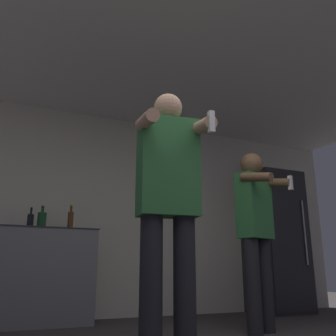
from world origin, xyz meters
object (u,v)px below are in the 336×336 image
at_px(person_man_side, 256,227).
at_px(bottle_amber_bourbon, 70,219).
at_px(bottle_green_wine, 30,220).
at_px(person_woman_foreground, 168,201).
at_px(refrigerator, 275,241).
at_px(bottle_short_whiskey, 42,220).

bearing_deg(person_man_side, bottle_amber_bourbon, 140.30).
height_order(bottle_green_wine, person_woman_foreground, person_woman_foreground).
bearing_deg(person_woman_foreground, person_man_side, 31.86).
xyz_separation_m(refrigerator, bottle_green_wine, (-3.28, 0.00, 0.12)).
xyz_separation_m(bottle_green_wine, bottle_short_whiskey, (0.12, 0.00, 0.01)).
height_order(bottle_green_wine, bottle_short_whiskey, bottle_short_whiskey).
relative_size(bottle_green_wine, bottle_amber_bourbon, 0.79).
distance_m(refrigerator, bottle_short_whiskey, 3.17).
height_order(bottle_short_whiskey, person_woman_foreground, person_woman_foreground).
bearing_deg(refrigerator, bottle_amber_bourbon, 179.95).
distance_m(bottle_green_wine, person_man_side, 2.39).
bearing_deg(bottle_green_wine, bottle_amber_bourbon, 0.00).
xyz_separation_m(refrigerator, bottle_short_whiskey, (-3.16, 0.00, 0.13)).
relative_size(person_woman_foreground, person_man_side, 1.03).
relative_size(bottle_amber_bourbon, bottle_short_whiskey, 1.15).
bearing_deg(bottle_amber_bourbon, refrigerator, -0.05).
distance_m(bottle_short_whiskey, person_woman_foreground, 2.18).
height_order(bottle_amber_bourbon, person_woman_foreground, person_woman_foreground).
bearing_deg(person_man_side, bottle_short_whiskey, 145.24).
xyz_separation_m(bottle_amber_bourbon, bottle_short_whiskey, (-0.31, -0.00, -0.02)).
distance_m(bottle_green_wine, person_woman_foreground, 2.22).
bearing_deg(person_man_side, bottle_green_wine, 146.85).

